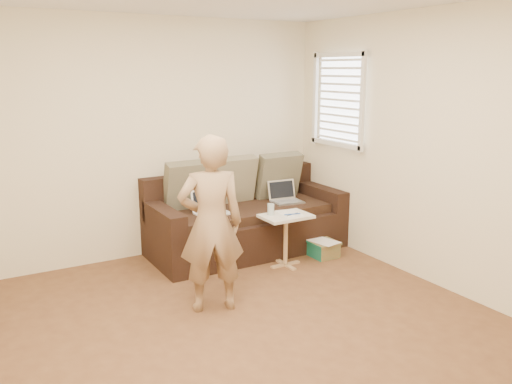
% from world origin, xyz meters
% --- Properties ---
extents(floor, '(4.50, 4.50, 0.00)m').
position_xyz_m(floor, '(0.00, 0.00, 0.00)').
color(floor, brown).
rests_on(floor, ground).
extents(wall_back, '(4.00, 0.00, 4.00)m').
position_xyz_m(wall_back, '(0.00, 2.25, 1.30)').
color(wall_back, '#F3E5BE').
rests_on(wall_back, ground).
extents(wall_right, '(0.00, 4.50, 4.50)m').
position_xyz_m(wall_right, '(2.00, 0.00, 1.30)').
color(wall_right, '#F3E5BE').
rests_on(wall_right, ground).
extents(window_blinds, '(0.12, 0.88, 1.08)m').
position_xyz_m(window_blinds, '(1.95, 1.50, 1.70)').
color(window_blinds, white).
rests_on(window_blinds, wall_right).
extents(sofa, '(2.20, 0.95, 0.85)m').
position_xyz_m(sofa, '(0.90, 1.77, 0.42)').
color(sofa, black).
rests_on(sofa, ground).
extents(pillow_left, '(0.55, 0.29, 0.57)m').
position_xyz_m(pillow_left, '(0.30, 2.01, 0.79)').
color(pillow_left, brown).
rests_on(pillow_left, sofa).
extents(pillow_mid, '(0.55, 0.27, 0.57)m').
position_xyz_m(pillow_mid, '(0.85, 2.02, 0.79)').
color(pillow_mid, '#727052').
rests_on(pillow_mid, sofa).
extents(pillow_right, '(0.55, 0.28, 0.57)m').
position_xyz_m(pillow_right, '(1.45, 1.97, 0.79)').
color(pillow_right, brown).
rests_on(pillow_right, sofa).
extents(laptop_silver, '(0.37, 0.28, 0.23)m').
position_xyz_m(laptop_silver, '(1.40, 1.71, 0.52)').
color(laptop_silver, '#B7BABC').
rests_on(laptop_silver, sofa).
extents(laptop_white, '(0.37, 0.28, 0.26)m').
position_xyz_m(laptop_white, '(0.43, 1.69, 0.52)').
color(laptop_white, white).
rests_on(laptop_white, sofa).
extents(person, '(0.64, 0.52, 1.53)m').
position_xyz_m(person, '(-0.10, 0.61, 0.77)').
color(person, '#9B7C54').
rests_on(person, ground).
extents(side_table, '(0.51, 0.36, 0.56)m').
position_xyz_m(side_table, '(1.02, 1.15, 0.28)').
color(side_table, silver).
rests_on(side_table, ground).
extents(drinking_glass, '(0.07, 0.07, 0.12)m').
position_xyz_m(drinking_glass, '(0.88, 1.23, 0.62)').
color(drinking_glass, silver).
rests_on(drinking_glass, side_table).
extents(scissors, '(0.19, 0.12, 0.02)m').
position_xyz_m(scissors, '(1.07, 1.11, 0.57)').
color(scissors, silver).
rests_on(scissors, side_table).
extents(paper_on_table, '(0.25, 0.33, 0.00)m').
position_xyz_m(paper_on_table, '(1.08, 1.18, 0.56)').
color(paper_on_table, white).
rests_on(paper_on_table, side_table).
extents(striped_box, '(0.29, 0.29, 0.18)m').
position_xyz_m(striped_box, '(1.54, 1.16, 0.09)').
color(striped_box, '#CA5C1E').
rests_on(striped_box, ground).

